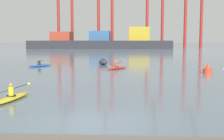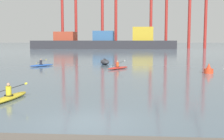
{
  "view_description": "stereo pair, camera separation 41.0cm",
  "coord_description": "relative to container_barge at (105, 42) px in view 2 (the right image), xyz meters",
  "views": [
    {
      "loc": [
        1.39,
        -10.79,
        3.22
      ],
      "look_at": [
        -0.03,
        14.39,
        0.6
      ],
      "focal_mm": 45.91,
      "sensor_mm": 36.0,
      "label": 1
    },
    {
      "loc": [
        1.8,
        -10.76,
        3.22
      ],
      "look_at": [
        -0.03,
        14.39,
        0.6
      ],
      "focal_mm": 45.91,
      "sensor_mm": 36.0,
      "label": 2
    }
  ],
  "objects": [
    {
      "name": "kayak_red",
      "position": [
        9.23,
        -80.64,
        -2.42
      ],
      "size": [
        2.55,
        3.06,
        1.06
      ],
      "color": "red",
      "rests_on": "ground"
    },
    {
      "name": "channel_buoy",
      "position": [
        18.32,
        -84.15,
        -2.23
      ],
      "size": [
        0.9,
        0.9,
        1.0
      ],
      "color": "red",
      "rests_on": "ground"
    },
    {
      "name": "gantry_crane_west",
      "position": [
        -16.85,
        10.86,
        15.89
      ],
      "size": [
        7.19,
        20.35,
        37.47
      ],
      "color": "maroon",
      "rests_on": "ground"
    },
    {
      "name": "capsized_dinghy",
      "position": [
        7.15,
        -74.52,
        -2.24
      ],
      "size": [
        1.74,
        2.8,
        0.76
      ],
      "color": "#38383D",
      "rests_on": "ground"
    },
    {
      "name": "gantry_crane_west_mid",
      "position": [
        0.92,
        7.37,
        16.54
      ],
      "size": [
        6.86,
        14.95,
        39.87
      ],
      "color": "maroon",
      "rests_on": "ground"
    },
    {
      "name": "container_barge",
      "position": [
        0.0,
        0.0,
        0.0
      ],
      "size": [
        55.29,
        11.88,
        8.3
      ],
      "color": "#28282D",
      "rests_on": "ground"
    },
    {
      "name": "gantry_crane_east",
      "position": [
        36.84,
        6.09,
        15.8
      ],
      "size": [
        7.64,
        17.86,
        35.91
      ],
      "color": "maroon",
      "rests_on": "ground"
    },
    {
      "name": "kayak_yellow",
      "position": [
        4.24,
        -97.82,
        -2.42
      ],
      "size": [
        2.19,
        3.45,
        1.01
      ],
      "color": "yellow",
      "rests_on": "ground"
    },
    {
      "name": "gantry_crane_east_mid",
      "position": [
        21.7,
        11.19,
        14.98
      ],
      "size": [
        7.66,
        14.95,
        36.84
      ],
      "color": "maroon",
      "rests_on": "ground"
    },
    {
      "name": "kayak_blue",
      "position": [
        -0.42,
        -77.98,
        -2.42
      ],
      "size": [
        2.55,
        3.06,
        0.95
      ],
      "color": "#2856B2",
      "rests_on": "ground"
    },
    {
      "name": "ground_plane",
      "position": [
        9.09,
        -101.88,
        -2.59
      ],
      "size": [
        800.0,
        800.0,
        0.0
      ],
      "primitive_type": "plane",
      "color": "slate"
    }
  ]
}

